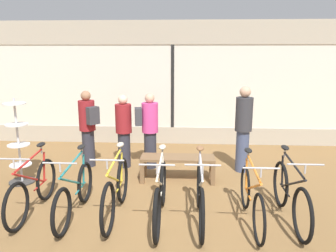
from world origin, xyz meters
TOP-DOWN VIEW (x-y plane):
  - ground_plane at (0.00, 0.00)m, footprint 24.00×24.00m
  - shop_back_wall at (0.00, 3.90)m, footprint 12.00×0.08m
  - bicycle_far_left at (-1.95, -0.13)m, footprint 0.46×1.68m
  - bicycle_left at (-1.28, -0.20)m, footprint 0.46×1.70m
  - bicycle_center_left at (-0.66, -0.15)m, footprint 0.46×1.75m
  - bicycle_center at (0.01, -0.24)m, footprint 0.46×1.79m
  - bicycle_center_right at (0.59, -0.25)m, footprint 0.46×1.74m
  - bicycle_right at (1.32, -0.24)m, footprint 0.46×1.70m
  - bicycle_far_right at (1.89, -0.15)m, footprint 0.46×1.75m
  - accessory_rack at (-2.74, 1.03)m, footprint 0.48×0.48m
  - display_bench at (0.22, 1.28)m, footprint 1.40×0.44m
  - customer_near_rack at (-0.95, 2.00)m, footprint 0.42×0.42m
  - customer_by_window at (-0.41, 1.98)m, footprint 0.53×0.40m
  - customer_mid_floor at (-1.71, 2.00)m, footprint 0.55×0.54m
  - customer_near_bench at (1.53, 1.88)m, footprint 0.43×0.43m

SIDE VIEW (x-z plane):
  - ground_plane at x=0.00m, z-range 0.00..0.00m
  - bicycle_left at x=-1.28m, z-range -0.14..0.88m
  - bicycle_far_left at x=-1.95m, z-range -0.13..0.90m
  - bicycle_right at x=1.32m, z-range -0.12..0.90m
  - bicycle_center at x=0.01m, z-range -0.13..0.91m
  - display_bench at x=0.22m, z-range 0.15..0.63m
  - bicycle_center_right at x=0.59m, z-range -0.12..0.92m
  - bicycle_far_right at x=1.89m, z-range -0.12..0.92m
  - bicycle_center_left at x=-0.66m, z-range -0.13..0.93m
  - accessory_rack at x=-2.74m, z-range -0.14..1.47m
  - customer_near_rack at x=-0.95m, z-range 0.03..1.59m
  - customer_by_window at x=-0.41m, z-range 0.06..1.66m
  - customer_mid_floor at x=-1.71m, z-range 0.06..1.70m
  - customer_near_bench at x=1.53m, z-range 0.05..1.81m
  - shop_back_wall at x=0.00m, z-range 0.04..3.24m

